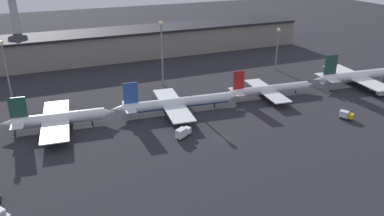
# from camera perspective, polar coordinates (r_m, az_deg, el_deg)

# --- Properties ---
(ground) EXTENTS (600.00, 600.00, 0.00)m
(ground) POSITION_cam_1_polar(r_m,az_deg,el_deg) (120.85, 4.60, -4.62)
(ground) COLOR #26262B
(terminal_building) EXTENTS (197.84, 24.33, 15.16)m
(terminal_building) POSITION_cam_1_polar(r_m,az_deg,el_deg) (213.80, -8.81, 9.81)
(terminal_building) COLOR gray
(terminal_building) RESTS_ON ground
(airplane_1) EXTENTS (37.15, 35.08, 12.56)m
(airplane_1) POSITION_cam_1_polar(r_m,az_deg,el_deg) (133.28, -19.66, -1.56)
(airplane_1) COLOR white
(airplane_1) RESTS_ON ground
(airplane_2) EXTENTS (48.62, 33.68, 13.10)m
(airplane_2) POSITION_cam_1_polar(r_m,az_deg,el_deg) (138.64, -2.36, 0.74)
(airplane_2) COLOR white
(airplane_2) RESTS_ON ground
(airplane_3) EXTENTS (40.79, 28.87, 12.12)m
(airplane_3) POSITION_cam_1_polar(r_m,az_deg,el_deg) (156.45, 11.67, 2.78)
(airplane_3) COLOR silver
(airplane_3) RESTS_ON ground
(airplane_4) EXTENTS (47.97, 37.43, 14.72)m
(airplane_4) POSITION_cam_1_polar(r_m,az_deg,el_deg) (182.73, 24.14, 4.48)
(airplane_4) COLOR white
(airplane_4) RESTS_ON ground
(service_vehicle_0) EXTENTS (6.10, 4.87, 3.42)m
(service_vehicle_0) POSITION_cam_1_polar(r_m,az_deg,el_deg) (120.03, -1.41, -3.73)
(service_vehicle_0) COLOR white
(service_vehicle_0) RESTS_ON ground
(service_vehicle_3) EXTENTS (4.37, 5.12, 2.87)m
(service_vehicle_3) POSITION_cam_1_polar(r_m,az_deg,el_deg) (143.90, 22.40, -0.96)
(service_vehicle_3) COLOR gold
(service_vehicle_3) RESTS_ON ground
(lamp_post_0) EXTENTS (1.80, 1.80, 25.67)m
(lamp_post_0) POSITION_cam_1_polar(r_m,az_deg,el_deg) (155.35, -26.54, 5.83)
(lamp_post_0) COLOR slate
(lamp_post_0) RESTS_ON ground
(lamp_post_1) EXTENTS (1.80, 1.80, 28.30)m
(lamp_post_1) POSITION_cam_1_polar(r_m,az_deg,el_deg) (162.19, -4.62, 9.39)
(lamp_post_1) COLOR slate
(lamp_post_1) RESTS_ON ground
(lamp_post_2) EXTENTS (1.80, 1.80, 20.83)m
(lamp_post_2) POSITION_cam_1_polar(r_m,az_deg,el_deg) (189.81, 12.92, 9.65)
(lamp_post_2) COLOR slate
(lamp_post_2) RESTS_ON ground
(control_tower) EXTENTS (9.00, 9.00, 40.28)m
(control_tower) POSITION_cam_1_polar(r_m,az_deg,el_deg) (249.45, -25.58, 13.50)
(control_tower) COLOR #99999E
(control_tower) RESTS_ON ground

